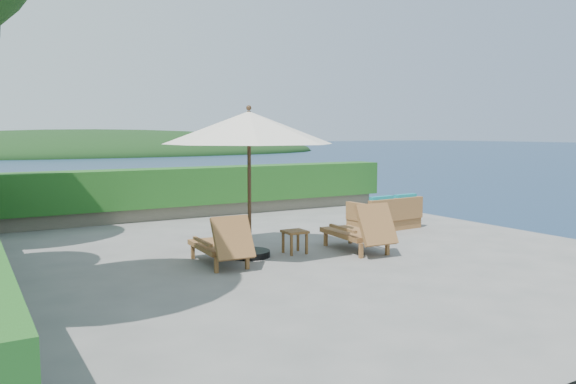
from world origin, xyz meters
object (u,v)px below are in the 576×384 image
lounge_right (360,231)px  side_table (295,235)px  lounge_left (222,244)px  wicker_loveseat (386,216)px  patio_umbrella (249,129)px

lounge_right → side_table: 1.27m
lounge_left → wicker_loveseat: lounge_left is taller
lounge_right → side_table: size_ratio=3.94×
lounge_left → side_table: bearing=9.4°
side_table → wicker_loveseat: size_ratio=0.25×
side_table → wicker_loveseat: bearing=20.8°
side_table → wicker_loveseat: (3.31, 1.26, -0.04)m
patio_umbrella → wicker_loveseat: size_ratio=2.34×
lounge_right → wicker_loveseat: bearing=43.3°
lounge_right → patio_umbrella: bearing=165.2°
patio_umbrella → wicker_loveseat: (4.18, 1.09, -2.03)m
lounge_left → side_table: (1.60, 0.20, -0.02)m
patio_umbrella → side_table: size_ratio=9.24×
patio_umbrella → lounge_right: (2.03, -0.68, -1.95)m
side_table → patio_umbrella: bearing=168.7°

